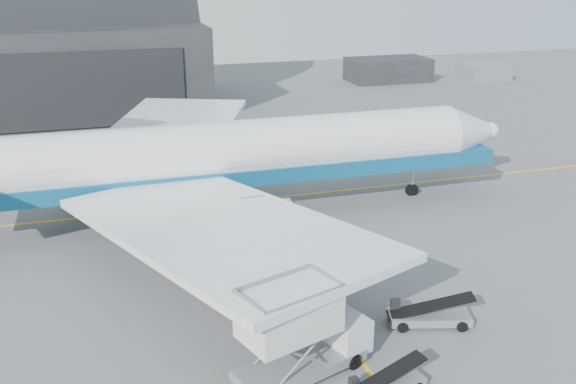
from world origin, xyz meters
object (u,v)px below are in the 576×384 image
object	(u,v)px
pushback_tug	(269,229)
belt_loader_b	(429,316)
airliner	(214,157)
catering_truck	(299,333)

from	to	relation	value
pushback_tug	belt_loader_b	xyz separation A→B (m)	(5.64, -14.55, -0.21)
pushback_tug	airliner	bearing A→B (deg)	115.60
catering_truck	pushback_tug	xyz separation A→B (m)	(3.09, 17.02, -1.72)
airliner	belt_loader_b	xyz separation A→B (m)	(8.65, -20.26, -4.60)
belt_loader_b	catering_truck	bearing A→B (deg)	-148.49
catering_truck	belt_loader_b	world-z (taller)	catering_truck
airliner	pushback_tug	world-z (taller)	airliner
catering_truck	airliner	bearing A→B (deg)	70.85
pushback_tug	belt_loader_b	world-z (taller)	pushback_tug
airliner	catering_truck	bearing A→B (deg)	-90.20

